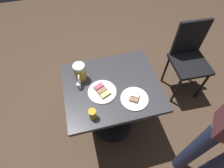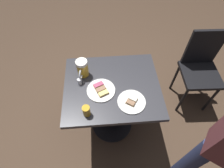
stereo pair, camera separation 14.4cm
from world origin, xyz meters
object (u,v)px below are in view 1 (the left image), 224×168
(beer_mug, at_px, (80,72))
(salt_shaker, at_px, (79,86))
(beer_glass_small, at_px, (93,114))
(plate_near, at_px, (102,91))
(cafe_chair, at_px, (189,56))
(plate_far, at_px, (134,98))

(beer_mug, bearing_deg, salt_shaker, -106.18)
(beer_glass_small, bearing_deg, plate_near, 60.84)
(beer_mug, xyz_separation_m, cafe_chair, (1.18, 0.20, -0.29))
(beer_glass_small, distance_m, salt_shaker, 0.29)
(salt_shaker, bearing_deg, cafe_chair, 13.50)
(plate_near, xyz_separation_m, beer_mug, (-0.14, 0.18, 0.07))
(beer_glass_small, relative_size, salt_shaker, 1.64)
(beer_mug, height_order, beer_glass_small, beer_mug)
(plate_far, distance_m, beer_glass_small, 0.34)
(plate_far, relative_size, cafe_chair, 0.24)
(plate_near, distance_m, beer_glass_small, 0.23)
(plate_near, xyz_separation_m, cafe_chair, (1.04, 0.37, -0.23))
(plate_near, xyz_separation_m, salt_shaker, (-0.17, 0.08, 0.02))
(beer_mug, relative_size, salt_shaker, 2.81)
(plate_near, bearing_deg, salt_shaker, 153.76)
(salt_shaker, height_order, cafe_chair, cafe_chair)
(beer_mug, distance_m, beer_glass_small, 0.37)
(plate_near, bearing_deg, beer_glass_small, -119.16)
(salt_shaker, distance_m, cafe_chair, 1.26)
(beer_mug, xyz_separation_m, beer_glass_small, (0.03, -0.37, -0.03))
(beer_glass_small, xyz_separation_m, salt_shaker, (-0.06, 0.28, -0.02))
(plate_far, bearing_deg, plate_near, 151.46)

